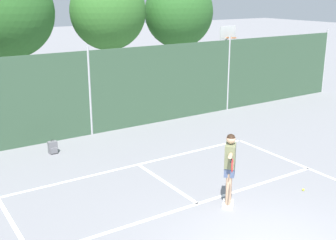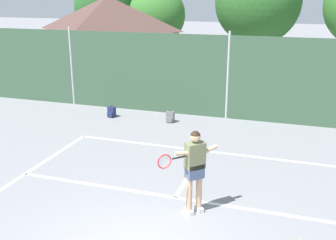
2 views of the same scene
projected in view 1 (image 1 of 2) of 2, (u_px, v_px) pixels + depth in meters
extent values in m
cube|color=white|center=(138.00, 164.00, 13.12)|extent=(8.20, 0.10, 0.01)
cube|color=white|center=(198.00, 204.00, 10.69)|extent=(8.20, 0.10, 0.01)
cube|color=white|center=(165.00, 182.00, 11.88)|extent=(0.10, 2.97, 0.01)
cube|color=#38563D|center=(90.00, 93.00, 15.50)|extent=(26.00, 0.05, 3.08)
cylinder|color=#B2B2B7|center=(90.00, 91.00, 15.48)|extent=(0.09, 0.09, 3.23)
cylinder|color=#B2B2B7|center=(228.00, 74.00, 18.87)|extent=(0.09, 0.09, 3.23)
cylinder|color=#B2B2B7|center=(325.00, 61.00, 22.26)|extent=(0.09, 0.09, 3.23)
cylinder|color=#9E9EA3|center=(225.00, 69.00, 20.45)|extent=(0.12, 0.12, 3.05)
cube|color=white|center=(228.00, 33.00, 19.87)|extent=(0.90, 0.06, 0.60)
torus|color=#D85919|center=(231.00, 38.00, 19.72)|extent=(0.48, 0.48, 0.02)
cylinder|color=brown|center=(13.00, 69.00, 23.88)|extent=(0.36, 0.36, 1.90)
ellipsoid|color=#2D6628|center=(8.00, 12.00, 23.01)|extent=(4.98, 4.48, 4.98)
cylinder|color=brown|center=(110.00, 60.00, 26.95)|extent=(0.36, 0.36, 1.93)
ellipsoid|color=#38752D|center=(108.00, 11.00, 26.11)|extent=(4.67, 4.20, 4.67)
cylinder|color=brown|center=(179.00, 55.00, 29.69)|extent=(0.36, 0.36, 1.74)
ellipsoid|color=#2D6628|center=(179.00, 12.00, 28.87)|extent=(4.73, 4.26, 4.73)
cube|color=silver|center=(228.00, 202.00, 10.69)|extent=(0.27, 0.27, 0.10)
cube|color=silver|center=(228.00, 206.00, 10.47)|extent=(0.27, 0.27, 0.10)
cylinder|color=tan|center=(229.00, 185.00, 10.56)|extent=(0.13, 0.13, 0.82)
cylinder|color=tan|center=(228.00, 189.00, 10.34)|extent=(0.13, 0.13, 0.82)
cube|color=#47567A|center=(230.00, 169.00, 10.32)|extent=(0.42, 0.42, 0.32)
cube|color=#6B704C|center=(230.00, 155.00, 10.22)|extent=(0.45, 0.45, 0.56)
sphere|color=tan|center=(231.00, 139.00, 10.10)|extent=(0.22, 0.22, 0.22)
sphere|color=black|center=(231.00, 138.00, 10.10)|extent=(0.21, 0.21, 0.21)
cylinder|color=tan|center=(231.00, 155.00, 10.00)|extent=(0.46, 0.46, 0.17)
cylinder|color=tan|center=(231.00, 149.00, 10.47)|extent=(0.42, 0.42, 0.22)
cylinder|color=black|center=(231.00, 160.00, 9.82)|extent=(0.24, 0.24, 0.04)
torus|color=red|center=(232.00, 166.00, 9.48)|extent=(0.23, 0.23, 0.30)
cylinder|color=silver|center=(232.00, 166.00, 9.48)|extent=(0.19, 0.19, 0.26)
sphere|color=#CCE033|center=(303.00, 190.00, 11.38)|extent=(0.07, 0.07, 0.07)
cube|color=slate|center=(53.00, 147.00, 14.01)|extent=(0.28, 0.18, 0.40)
cube|color=slate|center=(54.00, 151.00, 13.93)|extent=(0.23, 0.06, 0.18)
torus|color=black|center=(52.00, 141.00, 13.95)|extent=(0.09, 0.02, 0.09)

